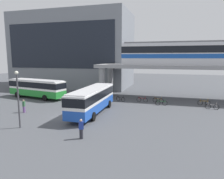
# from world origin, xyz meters

# --- Properties ---
(ground_plane) EXTENTS (120.00, 120.00, 0.00)m
(ground_plane) POSITION_xyz_m (0.00, 10.00, 0.00)
(ground_plane) COLOR #47494F
(station_building) EXTENTS (27.72, 13.52, 17.31)m
(station_building) POSITION_xyz_m (-11.88, 25.73, 8.66)
(station_building) COLOR slate
(station_building) RESTS_ON ground_plane
(elevated_platform) EXTENTS (27.25, 6.68, 5.78)m
(elevated_platform) POSITION_xyz_m (12.40, 15.38, 4.94)
(elevated_platform) COLOR gray
(elevated_platform) RESTS_ON ground_plane
(train) EXTENTS (19.26, 2.96, 3.84)m
(train) POSITION_xyz_m (12.82, 15.38, 7.75)
(train) COLOR silver
(train) RESTS_ON elevated_platform
(bus_main) EXTENTS (2.98, 11.10, 3.22)m
(bus_main) POSITION_xyz_m (2.34, 2.29, 1.99)
(bus_main) COLOR #1E4CB2
(bus_main) RESTS_ON ground_plane
(bus_secondary) EXTENTS (11.32, 4.67, 3.22)m
(bus_secondary) POSITION_xyz_m (-10.61, 8.93, 1.99)
(bus_secondary) COLOR #268C33
(bus_secondary) RESTS_ON ground_plane
(bicycle_green) EXTENTS (1.78, 0.30, 1.04)m
(bicycle_green) POSITION_xyz_m (10.47, 9.31, 0.36)
(bicycle_green) COLOR black
(bicycle_green) RESTS_ON ground_plane
(bicycle_red) EXTENTS (1.79, 0.26, 1.04)m
(bicycle_red) POSITION_xyz_m (7.39, 10.91, 0.36)
(bicycle_red) COLOR black
(bicycle_red) RESTS_ON ground_plane
(bicycle_silver) EXTENTS (1.79, 0.25, 1.04)m
(bicycle_silver) POSITION_xyz_m (17.28, 8.85, 0.36)
(bicycle_silver) COLOR black
(bicycle_silver) RESTS_ON ground_plane
(bicycle_black) EXTENTS (1.67, 0.76, 1.04)m
(bicycle_black) POSITION_xyz_m (3.97, 10.48, 0.36)
(bicycle_black) COLOR black
(bicycle_black) RESTS_ON ground_plane
(bicycle_brown) EXTENTS (1.72, 0.61, 1.04)m
(bicycle_brown) POSITION_xyz_m (9.88, 11.13, 0.36)
(bicycle_brown) COLOR black
(bicycle_brown) RESTS_ON ground_plane
(bicycle_orange) EXTENTS (1.79, 0.16, 1.04)m
(bicycle_orange) POSITION_xyz_m (16.54, 11.24, 0.36)
(bicycle_orange) COLOR black
(bicycle_orange) RESTS_ON ground_plane
(pedestrian_near_building) EXTENTS (0.38, 0.47, 1.67)m
(pedestrian_near_building) POSITION_xyz_m (-6.24, 0.16, 0.78)
(pedestrian_near_building) COLOR #724C8C
(pedestrian_near_building) RESTS_ON ground_plane
(pedestrian_at_kerb) EXTENTS (0.48, 0.44, 1.77)m
(pedestrian_at_kerb) POSITION_xyz_m (4.56, -5.89, 0.84)
(pedestrian_at_kerb) COLOR #26262D
(pedestrian_at_kerb) RESTS_ON ground_plane
(lamp_post) EXTENTS (0.36, 0.36, 5.74)m
(lamp_post) POSITION_xyz_m (-2.59, -4.98, 3.42)
(lamp_post) COLOR #3F3F44
(lamp_post) RESTS_ON ground_plane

